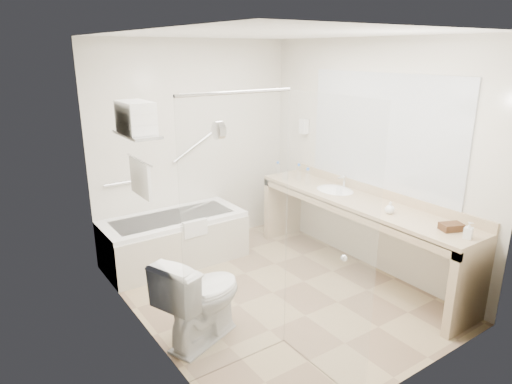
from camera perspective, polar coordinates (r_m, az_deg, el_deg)
floor at (r=4.77m, az=2.10°, el=-12.44°), size 3.20×3.20×0.00m
ceiling at (r=4.14m, az=2.50°, el=19.14°), size 2.60×3.20×0.10m
wall_back at (r=5.62m, az=-7.60°, el=5.71°), size 2.60×0.10×2.50m
wall_front at (r=3.22m, az=19.65°, el=-4.07°), size 2.60×0.10×2.50m
wall_left at (r=3.69m, az=-14.11°, el=-0.87°), size 0.10×3.20×2.50m
wall_right at (r=5.15m, az=13.96°, el=4.29°), size 0.10×3.20×2.50m
bathtub at (r=5.39m, az=-10.16°, el=-5.81°), size 1.60×0.73×0.59m
grab_bar_short at (r=5.30m, az=-16.43°, el=1.09°), size 0.40×0.03×0.03m
grab_bar_long at (r=5.56m, az=-7.87°, el=5.58°), size 0.53×0.03×0.33m
shower_enclosure at (r=3.29m, az=3.11°, el=-6.03°), size 0.96×0.91×2.11m
towel_shelf at (r=3.94m, az=-14.72°, el=7.78°), size 0.24×0.55×0.81m
vanity_counter at (r=5.03m, az=12.63°, el=-3.19°), size 0.55×2.70×0.95m
sink at (r=5.26m, az=9.82°, el=-0.05°), size 0.40×0.52×0.14m
faucet at (r=5.32m, az=11.00°, el=1.34°), size 0.03×0.03×0.14m
mirror at (r=4.99m, az=15.42°, el=7.29°), size 0.02×2.00×1.20m
hairdryer_unit at (r=5.82m, az=6.00°, el=8.17°), size 0.08×0.10×0.18m
toilet at (r=3.93m, az=-6.81°, el=-12.95°), size 0.91×0.71×0.79m
amenity_basket at (r=4.37m, az=23.24°, el=-4.02°), size 0.22×0.19×0.06m
soap_bottle_a at (r=4.24m, az=24.96°, el=-4.87°), size 0.11×0.16×0.07m
soap_bottle_b at (r=4.61m, az=16.39°, el=-2.05°), size 0.11×0.13×0.09m
water_bottle_left at (r=5.37m, az=6.47°, el=1.85°), size 0.06×0.06×0.21m
water_bottle_mid at (r=5.56m, az=5.36°, el=2.43°), size 0.06×0.06×0.21m
water_bottle_right at (r=5.73m, az=2.74°, el=2.85°), size 0.06×0.06×0.19m
drinking_glass_near at (r=5.04m, az=10.37°, el=0.02°), size 0.08×0.08×0.09m
drinking_glass_far at (r=5.57m, az=3.64°, el=1.97°), size 0.09×0.09×0.09m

